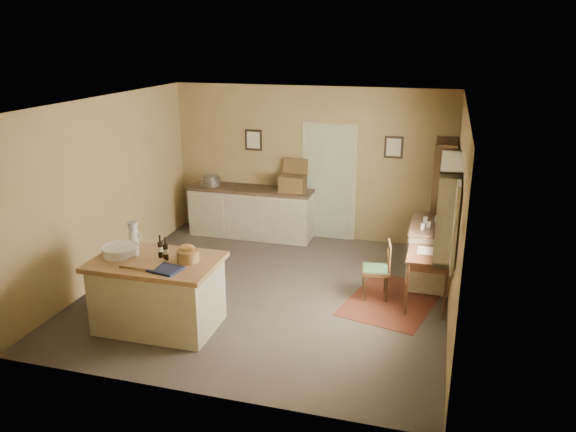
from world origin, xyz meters
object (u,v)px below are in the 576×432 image
at_px(writing_desk, 429,258).
at_px(desk_chair, 375,270).
at_px(shelving_unit, 445,202).
at_px(work_island, 158,291).
at_px(right_cabinet, 430,251).
at_px(sideboard, 252,210).

distance_m(writing_desk, desk_chair, 0.75).
distance_m(writing_desk, shelving_unit, 1.70).
height_order(work_island, right_cabinet, work_island).
xyz_separation_m(right_cabinet, shelving_unit, (0.15, 0.86, 0.53)).
xyz_separation_m(writing_desk, desk_chair, (-0.71, -0.01, -0.26)).
distance_m(work_island, desk_chair, 2.96).
bearing_deg(shelving_unit, desk_chair, -117.23).
relative_size(desk_chair, right_cabinet, 0.73).
distance_m(work_island, sideboard, 3.52).
bearing_deg(desk_chair, shelving_unit, 53.10).
bearing_deg(sideboard, writing_desk, -31.21).
relative_size(writing_desk, right_cabinet, 0.83).
bearing_deg(desk_chair, work_island, -157.75).
distance_m(sideboard, writing_desk, 3.76).
xyz_separation_m(desk_chair, right_cabinet, (0.71, 0.81, 0.05)).
height_order(writing_desk, right_cabinet, right_cabinet).
xyz_separation_m(work_island, sideboard, (0.01, 3.52, -0.00)).
distance_m(sideboard, desk_chair, 3.17).
relative_size(desk_chair, shelving_unit, 0.41).
xyz_separation_m(writing_desk, right_cabinet, (-0.00, 0.80, -0.21)).
bearing_deg(shelving_unit, work_island, -136.19).
xyz_separation_m(work_island, desk_chair, (2.52, 1.57, -0.08)).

